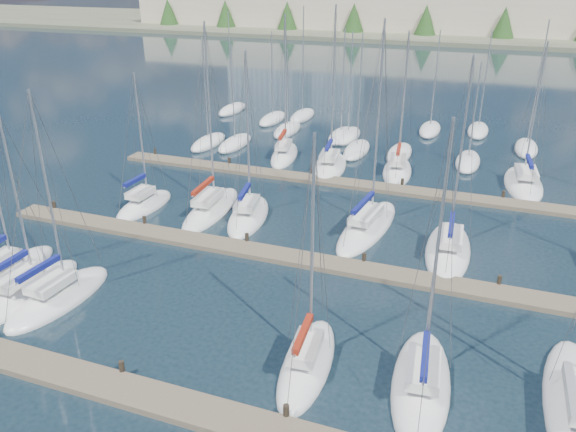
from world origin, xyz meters
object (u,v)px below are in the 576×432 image
(sailboat_b, at_px, (27,292))
(sailboat_d, at_px, (307,363))
(sailboat_a, at_px, (6,275))
(sailboat_o, at_px, (330,166))
(sailboat_l, at_px, (448,250))
(sailboat_q, at_px, (523,183))
(sailboat_c, at_px, (59,297))
(sailboat_n, at_px, (284,155))
(sailboat_k, at_px, (367,227))
(sailboat_i, at_px, (211,209))
(sailboat_e, at_px, (421,384))
(sailboat_j, at_px, (248,216))
(sailboat_p, at_px, (397,171))
(sailboat_h, at_px, (144,205))

(sailboat_b, distance_m, sailboat_d, 17.00)
(sailboat_a, bearing_deg, sailboat_d, -8.10)
(sailboat_o, bearing_deg, sailboat_d, -83.76)
(sailboat_l, bearing_deg, sailboat_q, 69.08)
(sailboat_c, bearing_deg, sailboat_n, 87.33)
(sailboat_n, relative_size, sailboat_q, 1.11)
(sailboat_b, height_order, sailboat_c, sailboat_c)
(sailboat_k, xyz_separation_m, sailboat_q, (10.55, 13.01, -0.01))
(sailboat_i, xyz_separation_m, sailboat_e, (17.79, -14.11, -0.01))
(sailboat_i, xyz_separation_m, sailboat_j, (3.16, -0.12, -0.01))
(sailboat_b, xyz_separation_m, sailboat_d, (16.99, -0.40, 0.02))
(sailboat_p, bearing_deg, sailboat_h, -146.14)
(sailboat_n, relative_size, sailboat_p, 1.07)
(sailboat_i, xyz_separation_m, sailboat_o, (5.71, 12.62, -0.00))
(sailboat_n, distance_m, sailboat_c, 28.39)
(sailboat_b, bearing_deg, sailboat_o, 69.03)
(sailboat_p, height_order, sailboat_o, sailboat_o)
(sailboat_i, distance_m, sailboat_o, 13.86)
(sailboat_k, bearing_deg, sailboat_o, 124.62)
(sailboat_d, bearing_deg, sailboat_n, 107.86)
(sailboat_b, bearing_deg, sailboat_q, 46.22)
(sailboat_b, xyz_separation_m, sailboat_q, (26.87, 28.24, -0.00))
(sailboat_b, xyz_separation_m, sailboat_k, (16.32, 15.23, 0.01))
(sailboat_k, bearing_deg, sailboat_h, -166.28)
(sailboat_b, relative_size, sailboat_i, 0.77)
(sailboat_q, bearing_deg, sailboat_d, -113.91)
(sailboat_c, xyz_separation_m, sailboat_h, (-2.87, 12.87, 0.00))
(sailboat_i, bearing_deg, sailboat_h, -172.12)
(sailboat_b, height_order, sailboat_e, sailboat_e)
(sailboat_b, distance_m, sailboat_l, 25.94)
(sailboat_k, height_order, sailboat_j, sailboat_k)
(sailboat_k, bearing_deg, sailboat_j, -165.63)
(sailboat_b, relative_size, sailboat_k, 0.75)
(sailboat_o, bearing_deg, sailboat_l, -55.70)
(sailboat_p, distance_m, sailboat_e, 28.30)
(sailboat_b, distance_m, sailboat_k, 22.32)
(sailboat_e, distance_m, sailboat_j, 20.24)
(sailboat_q, relative_size, sailboat_j, 0.98)
(sailboat_e, height_order, sailboat_h, sailboat_e)
(sailboat_l, height_order, sailboat_d, sailboat_l)
(sailboat_i, height_order, sailboat_e, sailboat_i)
(sailboat_b, relative_size, sailboat_e, 0.87)
(sailboat_n, height_order, sailboat_b, sailboat_n)
(sailboat_b, xyz_separation_m, sailboat_p, (16.22, 27.69, 0.01))
(sailboat_d, height_order, sailboat_h, sailboat_d)
(sailboat_d, bearing_deg, sailboat_k, 87.85)
(sailboat_i, bearing_deg, sailboat_o, 61.80)
(sailboat_k, distance_m, sailboat_e, 16.30)
(sailboat_d, distance_m, sailboat_q, 30.30)
(sailboat_p, height_order, sailboat_j, sailboat_p)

